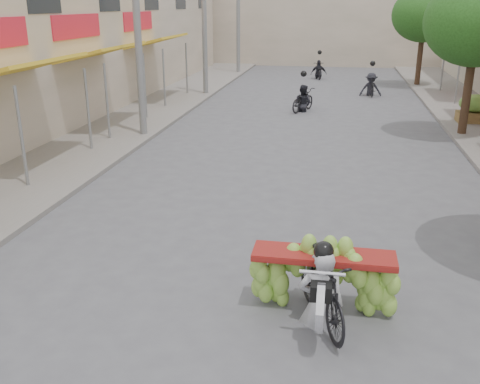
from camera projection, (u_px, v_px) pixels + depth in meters
The scene contains 13 objects.
sidewalk_left at pixel (132, 116), 21.49m from camera, with size 4.00×60.00×0.12m, color gray.
far_building at pixel (327, 15), 40.50m from camera, with size 20.00×6.00×7.00m, color #BFAD97.
utility_pole_mid at pixel (137, 14), 17.11m from camera, with size 0.60×0.24×8.00m.
utility_pole_far at pixel (204, 11), 25.46m from camera, with size 0.60×0.24×8.00m.
utility_pole_back at pixel (238, 9), 33.81m from camera, with size 0.60×0.24×8.00m.
street_tree_mid at pixel (477, 22), 17.23m from camera, with size 3.40×3.40×5.25m.
street_tree_far at pixel (424, 15), 28.37m from camera, with size 3.40×3.40×5.25m.
produce_crate_far at pixel (475, 106), 19.98m from camera, with size 1.20×0.88×1.16m.
banana_motorbike at pixel (323, 273), 7.60m from camera, with size 2.20×1.94×2.19m.
pedestrian at pixel (476, 98), 20.12m from camera, with size 0.89×0.57×1.73m.
bg_motorbike_a at pixel (303, 94), 22.59m from camera, with size 1.24×1.81×1.95m.
bg_motorbike_b at pixel (371, 79), 26.38m from camera, with size 1.10×1.84×1.95m.
bg_motorbike_c at pixel (319, 66), 32.38m from camera, with size 1.03×1.69×1.95m.
Camera 1 is at (1.08, -5.16, 4.35)m, focal length 40.00 mm.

